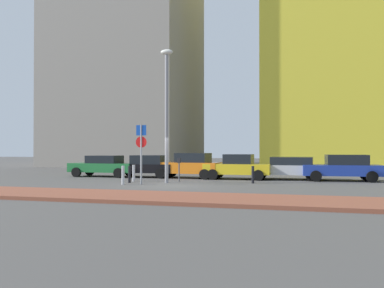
{
  "coord_description": "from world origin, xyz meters",
  "views": [
    {
      "loc": [
        6.8,
        -20.7,
        1.91
      ],
      "look_at": [
        0.64,
        1.75,
        2.15
      ],
      "focal_mm": 39.11,
      "sensor_mm": 36.0,
      "label": 1
    }
  ],
  "objects_px": {
    "parked_car_yellow": "(238,167)",
    "parked_car_silver": "(287,167)",
    "parked_car_blue": "(343,167)",
    "parking_sign_post": "(141,147)",
    "parked_car_black": "(146,166)",
    "traffic_bollard_far": "(134,173)",
    "parked_car_orange": "(189,165)",
    "street_lamp": "(167,105)",
    "traffic_bollard_near": "(123,175)",
    "traffic_bollard_mid": "(129,174)",
    "parking_meter": "(179,166)",
    "traffic_bollard_edge": "(253,175)",
    "parked_car_green": "(104,166)"
  },
  "relations": [
    {
      "from": "traffic_bollard_near",
      "to": "parked_car_green",
      "type": "bearing_deg",
      "value": 126.02
    },
    {
      "from": "parking_sign_post",
      "to": "traffic_bollard_edge",
      "type": "xyz_separation_m",
      "value": [
        5.65,
        2.17,
        -1.53
      ]
    },
    {
      "from": "parked_car_yellow",
      "to": "traffic_bollard_far",
      "type": "bearing_deg",
      "value": -150.12
    },
    {
      "from": "parking_sign_post",
      "to": "parked_car_blue",
      "type": "bearing_deg",
      "value": 26.44
    },
    {
      "from": "parked_car_yellow",
      "to": "traffic_bollard_mid",
      "type": "xyz_separation_m",
      "value": [
        -5.37,
        -4.22,
        -0.31
      ]
    },
    {
      "from": "parked_car_green",
      "to": "traffic_bollard_edge",
      "type": "xyz_separation_m",
      "value": [
        10.38,
        -2.75,
        -0.27
      ]
    },
    {
      "from": "parking_meter",
      "to": "traffic_bollard_near",
      "type": "xyz_separation_m",
      "value": [
        -2.31,
        -2.55,
        -0.39
      ]
    },
    {
      "from": "parked_car_black",
      "to": "parked_car_green",
      "type": "bearing_deg",
      "value": -175.93
    },
    {
      "from": "parked_car_black",
      "to": "parked_car_yellow",
      "type": "relative_size",
      "value": 1.01
    },
    {
      "from": "traffic_bollard_far",
      "to": "street_lamp",
      "type": "bearing_deg",
      "value": -13.9
    },
    {
      "from": "traffic_bollard_edge",
      "to": "parked_car_silver",
      "type": "bearing_deg",
      "value": 63.46
    },
    {
      "from": "parking_meter",
      "to": "street_lamp",
      "type": "bearing_deg",
      "value": -113.4
    },
    {
      "from": "parked_car_green",
      "to": "parked_car_yellow",
      "type": "distance_m",
      "value": 9.12
    },
    {
      "from": "parked_car_yellow",
      "to": "parking_sign_post",
      "type": "xyz_separation_m",
      "value": [
        -4.39,
        -4.92,
        1.23
      ]
    },
    {
      "from": "parked_car_silver",
      "to": "traffic_bollard_far",
      "type": "relative_size",
      "value": 4.86
    },
    {
      "from": "parked_car_blue",
      "to": "street_lamp",
      "type": "relative_size",
      "value": 0.62
    },
    {
      "from": "parked_car_orange",
      "to": "parked_car_yellow",
      "type": "height_order",
      "value": "parked_car_orange"
    },
    {
      "from": "parked_car_blue",
      "to": "parking_sign_post",
      "type": "height_order",
      "value": "parking_sign_post"
    },
    {
      "from": "parked_car_yellow",
      "to": "street_lamp",
      "type": "relative_size",
      "value": 0.55
    },
    {
      "from": "parked_car_green",
      "to": "traffic_bollard_near",
      "type": "relative_size",
      "value": 4.59
    },
    {
      "from": "parked_car_silver",
      "to": "parking_meter",
      "type": "height_order",
      "value": "parked_car_silver"
    },
    {
      "from": "parked_car_blue",
      "to": "traffic_bollard_mid",
      "type": "bearing_deg",
      "value": -158.52
    },
    {
      "from": "parked_car_black",
      "to": "traffic_bollard_far",
      "type": "relative_size",
      "value": 4.32
    },
    {
      "from": "parked_car_orange",
      "to": "traffic_bollard_far",
      "type": "height_order",
      "value": "parked_car_orange"
    },
    {
      "from": "traffic_bollard_far",
      "to": "traffic_bollard_near",
      "type": "bearing_deg",
      "value": -81.92
    },
    {
      "from": "parking_sign_post",
      "to": "parking_meter",
      "type": "height_order",
      "value": "parking_sign_post"
    },
    {
      "from": "parked_car_green",
      "to": "parked_car_silver",
      "type": "xyz_separation_m",
      "value": [
        12.05,
        0.6,
        0.0
      ]
    },
    {
      "from": "street_lamp",
      "to": "traffic_bollard_edge",
      "type": "relative_size",
      "value": 7.86
    },
    {
      "from": "parked_car_orange",
      "to": "parked_car_blue",
      "type": "bearing_deg",
      "value": 1.0
    },
    {
      "from": "parked_car_yellow",
      "to": "parked_car_silver",
      "type": "distance_m",
      "value": 3.0
    },
    {
      "from": "parking_sign_post",
      "to": "traffic_bollard_mid",
      "type": "height_order",
      "value": "parking_sign_post"
    },
    {
      "from": "parking_sign_post",
      "to": "parking_meter",
      "type": "xyz_separation_m",
      "value": [
        1.44,
        2.15,
        -1.12
      ]
    },
    {
      "from": "traffic_bollard_near",
      "to": "traffic_bollard_mid",
      "type": "distance_m",
      "value": 1.1
    },
    {
      "from": "parked_car_yellow",
      "to": "parking_meter",
      "type": "bearing_deg",
      "value": -136.78
    },
    {
      "from": "traffic_bollard_mid",
      "to": "traffic_bollard_edge",
      "type": "height_order",
      "value": "traffic_bollard_edge"
    },
    {
      "from": "parked_car_blue",
      "to": "traffic_bollard_mid",
      "type": "distance_m",
      "value": 12.37
    },
    {
      "from": "parked_car_orange",
      "to": "traffic_bollard_near",
      "type": "xyz_separation_m",
      "value": [
        -2.08,
        -5.46,
        -0.33
      ]
    },
    {
      "from": "parked_car_yellow",
      "to": "traffic_bollard_far",
      "type": "height_order",
      "value": "parked_car_yellow"
    },
    {
      "from": "parked_car_black",
      "to": "parked_car_yellow",
      "type": "xyz_separation_m",
      "value": [
        6.15,
        -0.21,
        0.01
      ]
    },
    {
      "from": "traffic_bollard_far",
      "to": "traffic_bollard_edge",
      "type": "distance_m",
      "value": 6.83
    },
    {
      "from": "traffic_bollard_near",
      "to": "traffic_bollard_edge",
      "type": "xyz_separation_m",
      "value": [
        6.52,
        2.56,
        -0.02
      ]
    },
    {
      "from": "parked_car_black",
      "to": "traffic_bollard_far",
      "type": "bearing_deg",
      "value": -80.1
    },
    {
      "from": "parking_meter",
      "to": "traffic_bollard_mid",
      "type": "distance_m",
      "value": 2.86
    },
    {
      "from": "traffic_bollard_mid",
      "to": "traffic_bollard_far",
      "type": "bearing_deg",
      "value": 100.15
    },
    {
      "from": "parked_car_yellow",
      "to": "street_lamp",
      "type": "xyz_separation_m",
      "value": [
        -3.36,
        -3.73,
        3.55
      ]
    },
    {
      "from": "parked_car_black",
      "to": "parked_car_yellow",
      "type": "bearing_deg",
      "value": -1.96
    },
    {
      "from": "parked_car_silver",
      "to": "traffic_bollard_mid",
      "type": "distance_m",
      "value": 9.61
    },
    {
      "from": "parked_car_green",
      "to": "traffic_bollard_edge",
      "type": "height_order",
      "value": "parked_car_green"
    },
    {
      "from": "street_lamp",
      "to": "traffic_bollard_edge",
      "type": "distance_m",
      "value": 6.1
    },
    {
      "from": "parked_car_black",
      "to": "traffic_bollard_near",
      "type": "relative_size",
      "value": 4.17
    }
  ]
}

